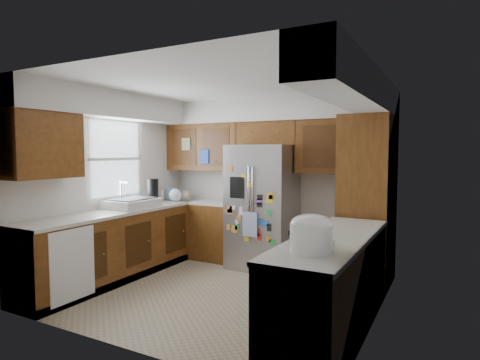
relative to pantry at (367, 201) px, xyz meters
name	(u,v)px	position (x,y,z in m)	size (l,w,h in m)	color
floor	(220,292)	(-1.50, -1.15, -1.07)	(3.60, 3.60, 0.00)	tan
room_shell	(227,142)	(-1.61, -0.79, 0.75)	(3.64, 3.24, 2.52)	silver
left_counter_run	(136,244)	(-2.86, -1.12, -0.65)	(1.36, 3.20, 0.92)	#472A0D
right_counter_run	(332,290)	(0.00, -1.62, -0.65)	(0.63, 2.25, 0.92)	#472A0D
pantry	(367,201)	(0.00, 0.00, 0.00)	(0.60, 0.90, 2.15)	#472A0D
fridge	(262,207)	(-1.50, 0.05, -0.17)	(0.90, 0.79, 1.80)	gray
bridge_cabinet	(269,133)	(-1.50, 0.28, 0.90)	(0.96, 0.34, 0.35)	#472A0D
fridge_top_items	(261,113)	(-1.63, 0.26, 1.21)	(0.92, 0.32, 0.32)	#2148AE
sink_assembly	(132,203)	(-3.00, -1.05, -0.09)	(0.52, 0.70, 0.37)	white
left_counter_clutter	(164,194)	(-2.99, -0.35, -0.02)	(0.36, 0.90, 0.38)	black
rice_cooker	(312,232)	(0.00, -2.26, 0.00)	(0.35, 0.34, 0.30)	white
paper_towel	(322,234)	(0.04, -2.11, -0.04)	(0.11, 0.11, 0.24)	white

